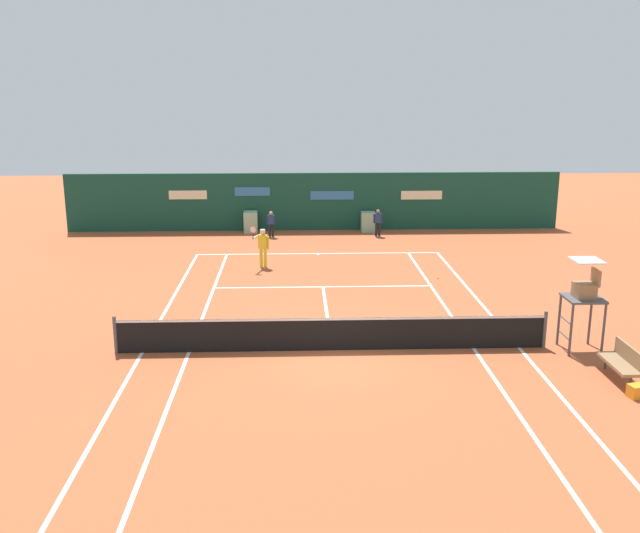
% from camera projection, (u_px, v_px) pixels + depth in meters
% --- Properties ---
extents(ground_plane, '(80.00, 80.00, 0.01)m').
position_uv_depth(ground_plane, '(331.00, 343.00, 20.37)').
color(ground_plane, '#A8512D').
extents(tennis_net, '(12.10, 0.10, 1.07)m').
position_uv_depth(tennis_net, '(332.00, 333.00, 19.68)').
color(tennis_net, '#4C4C51').
rests_on(tennis_net, ground_plane).
extents(sponsor_back_wall, '(25.00, 1.02, 2.92)m').
position_uv_depth(sponsor_back_wall, '(314.00, 203.00, 35.88)').
color(sponsor_back_wall, '#144233').
rests_on(sponsor_back_wall, ground_plane).
extents(umpire_chair, '(1.00, 1.00, 2.61)m').
position_uv_depth(umpire_chair, '(584.00, 293.00, 19.42)').
color(umpire_chair, '#47474C').
rests_on(umpire_chair, ground_plane).
extents(player_bench, '(0.54, 1.56, 0.88)m').
position_uv_depth(player_bench, '(623.00, 361.00, 17.72)').
color(player_bench, '#38383D').
rests_on(player_bench, ground_plane).
extents(player_on_baseline, '(0.76, 0.65, 1.81)m').
position_uv_depth(player_on_baseline, '(263.00, 244.00, 28.56)').
color(player_on_baseline, yellow).
rests_on(player_on_baseline, ground_plane).
extents(ball_kid_centre_post, '(0.44, 0.19, 1.33)m').
position_uv_depth(ball_kid_centre_post, '(378.00, 221.00, 34.49)').
color(ball_kid_centre_post, black).
rests_on(ball_kid_centre_post, ground_plane).
extents(ball_kid_left_post, '(0.43, 0.18, 1.28)m').
position_uv_depth(ball_kid_left_post, '(271.00, 222.00, 34.31)').
color(ball_kid_left_post, black).
rests_on(ball_kid_left_post, ground_plane).
extents(tennis_ball_by_sideline, '(0.07, 0.07, 0.07)m').
position_uv_depth(tennis_ball_by_sideline, '(438.00, 278.00, 27.11)').
color(tennis_ball_by_sideline, '#CCE033').
rests_on(tennis_ball_by_sideline, ground_plane).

